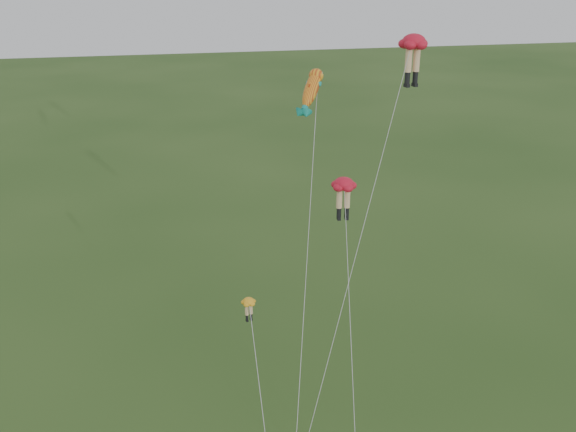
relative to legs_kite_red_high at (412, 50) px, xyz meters
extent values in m
ellipsoid|color=red|center=(0.08, 0.09, 0.44)|extent=(1.96, 1.96, 0.84)
cylinder|color=#F8C692|center=(-0.17, 0.04, -0.55)|extent=(0.37, 0.37, 1.28)
cylinder|color=black|center=(-0.17, 0.04, -1.51)|extent=(0.29, 0.29, 0.64)
cube|color=black|center=(-0.17, 0.04, -1.93)|extent=(0.28, 0.41, 0.19)
cylinder|color=#F8C692|center=(0.34, 0.13, -0.55)|extent=(0.37, 0.37, 1.28)
cylinder|color=black|center=(0.34, 0.13, -1.51)|extent=(0.29, 0.29, 0.64)
cube|color=black|center=(0.34, 0.13, -1.93)|extent=(0.28, 0.41, 0.19)
cylinder|color=silver|center=(-3.80, -3.86, -9.36)|extent=(7.82, 7.93, 20.41)
ellipsoid|color=red|center=(-3.50, 0.35, -7.55)|extent=(1.63, 1.63, 0.77)
cylinder|color=#F8C692|center=(-3.74, 0.37, -8.46)|extent=(0.34, 0.34, 1.18)
cylinder|color=black|center=(-3.74, 0.37, -9.34)|extent=(0.27, 0.27, 0.59)
cube|color=black|center=(-3.74, 0.37, -9.72)|extent=(0.21, 0.35, 0.17)
cylinder|color=#F8C692|center=(-3.26, 0.34, -8.46)|extent=(0.34, 0.34, 1.18)
cylinder|color=black|center=(-3.26, 0.34, -9.34)|extent=(0.27, 0.27, 0.59)
cube|color=black|center=(-3.26, 0.34, -9.72)|extent=(0.21, 0.35, 0.17)
cylinder|color=silver|center=(-4.57, -5.21, -13.37)|extent=(2.17, 11.15, 12.40)
ellipsoid|color=yellow|center=(-10.04, -5.49, -11.32)|extent=(0.97, 0.97, 0.38)
cylinder|color=#F8C692|center=(-10.15, -5.53, -11.78)|extent=(0.17, 0.17, 0.59)
cylinder|color=black|center=(-10.15, -5.53, -12.22)|extent=(0.13, 0.13, 0.29)
cube|color=black|center=(-10.15, -5.53, -12.41)|extent=(0.15, 0.19, 0.09)
cylinder|color=#F8C692|center=(-9.92, -5.46, -11.78)|extent=(0.17, 0.17, 0.59)
cylinder|color=black|center=(-9.92, -5.46, -12.22)|extent=(0.13, 0.13, 0.29)
cube|color=black|center=(-9.92, -5.46, -12.41)|extent=(0.15, 0.19, 0.09)
cylinder|color=silver|center=(-9.96, -8.68, -15.35)|extent=(0.19, 6.39, 8.44)
ellipsoid|color=#FFAB20|center=(-4.88, 2.84, -2.41)|extent=(2.27, 2.68, 2.55)
sphere|color=#FFAB20|center=(-4.88, 2.84, -2.41)|extent=(1.47, 1.56, 1.27)
cone|color=teal|center=(-4.88, 2.84, -2.41)|extent=(1.26, 1.38, 1.21)
cone|color=teal|center=(-4.88, 2.84, -2.41)|extent=(1.26, 1.38, 1.21)
cone|color=teal|center=(-4.88, 2.84, -2.41)|extent=(0.71, 0.78, 0.68)
cone|color=teal|center=(-4.88, 2.84, -2.41)|extent=(0.71, 0.78, 0.68)
cone|color=#B63A13|center=(-4.88, 2.84, -2.41)|extent=(0.74, 0.80, 0.67)
cylinder|color=silver|center=(-6.58, -2.79, -10.99)|extent=(3.43, 11.29, 17.16)
camera|label=1|loc=(-13.78, -33.41, 4.83)|focal=40.00mm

